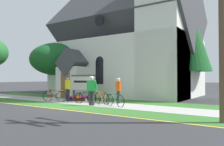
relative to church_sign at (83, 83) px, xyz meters
name	(u,v)px	position (x,y,z in m)	size (l,w,h in m)	color
ground	(108,100)	(1.87, 0.62, -1.25)	(140.00, 140.00, 0.00)	#333335
sidewalk_slab	(69,101)	(0.07, -1.49, -1.24)	(32.00, 2.35, 0.01)	#B7B5AD
grass_verge	(46,104)	(0.07, -3.58, -1.25)	(32.00, 1.83, 0.01)	#38722D
church_lawn	(91,99)	(0.07, 0.83, -1.25)	(24.00, 2.29, 0.01)	#38722D
curb_paint_stripe	(31,106)	(0.07, -4.64, -1.25)	(28.00, 0.16, 0.01)	yellow
church_building	(128,44)	(0.69, 5.64, 3.66)	(13.57, 9.88, 14.22)	silver
church_sign	(83,83)	(0.00, 0.00, 0.00)	(2.32, 0.21, 1.89)	#474C56
flower_bed	(79,99)	(-0.02, -0.39, -1.15)	(1.92, 1.92, 0.34)	#382319
bicycle_yellow	(102,98)	(2.92, -1.49, -0.88)	(1.66, 0.73, 0.79)	black
bicycle_black	(54,96)	(-0.80, -2.10, -0.86)	(1.66, 0.73, 0.84)	black
bicycle_white	(85,98)	(2.01, -2.04, -0.88)	(1.79, 0.08, 0.83)	black
bicycle_blue	(115,100)	(4.25, -1.96, -0.89)	(1.63, 0.55, 0.78)	black
cyclist_in_green_jersey	(68,86)	(-0.06, -1.52, -0.20)	(0.63, 0.40, 1.76)	#191E38
cyclist_in_white_jersey	(118,89)	(3.58, -0.57, -0.29)	(0.51, 0.50, 1.65)	#2D2D33
cyclist_in_red_jersey	(92,88)	(2.88, -2.44, -0.21)	(0.68, 0.35, 1.76)	#2D2D33
utility_pole	(219,1)	(10.15, -3.73, 3.31)	(3.12, 0.28, 8.23)	brown
roadside_conifer	(189,36)	(6.14, 6.59, 3.94)	(3.62, 3.62, 8.20)	#4C3823
yard_deciduous_tree	(56,59)	(-5.45, 2.24, 2.21)	(5.09, 5.09, 5.03)	#4C3823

